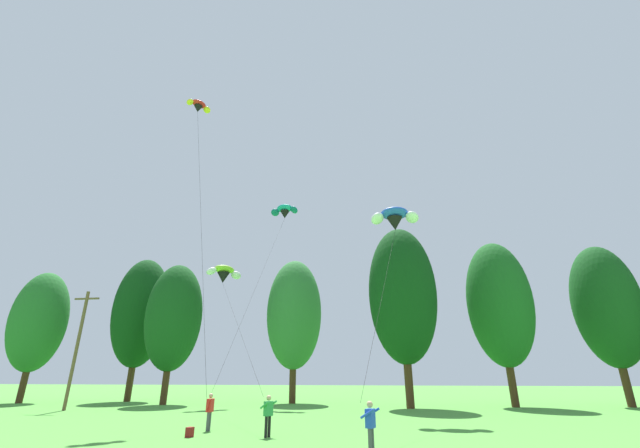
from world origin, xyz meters
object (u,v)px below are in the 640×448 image
kite_flyer_far (370,423)px  parafoil_kite_far_blue_white (395,218)px  utility_pole (77,345)px  backpack (190,432)px  kite_flyer_mid (268,412)px  parafoil_kite_high_teal (285,211)px  parafoil_kite_mid_lime_white (224,274)px  kite_flyer_near (210,409)px  parafoil_kite_low_red_yellow (199,107)px

kite_flyer_far → parafoil_kite_far_blue_white: parafoil_kite_far_blue_white is taller
utility_pole → backpack: bearing=-37.2°
kite_flyer_far → parafoil_kite_far_blue_white: 18.41m
kite_flyer_mid → parafoil_kite_high_teal: (-4.66, 21.04, 18.63)m
parafoil_kite_high_teal → parafoil_kite_far_blue_white: (11.33, -11.51, -5.97)m
kite_flyer_far → parafoil_kite_high_teal: bearing=110.5°
kite_flyer_mid → parafoil_kite_mid_lime_white: (-9.83, 17.82, 10.93)m
kite_flyer_mid → parafoil_kite_far_blue_white: bearing=55.0°
parafoil_kite_mid_lime_white → backpack: parafoil_kite_mid_lime_white is taller
kite_flyer_mid → kite_flyer_far: (4.59, -3.68, 0.00)m
utility_pole → kite_flyer_mid: bearing=-31.1°
kite_flyer_near → utility_pole: bearing=147.8°
parafoil_kite_far_blue_white → parafoil_kite_low_red_yellow: bearing=-174.5°
parafoil_kite_mid_lime_white → parafoil_kite_low_red_yellow: parafoil_kite_low_red_yellow is taller
utility_pole → parafoil_kite_high_teal: parafoil_kite_high_teal is taller
kite_flyer_near → kite_flyer_mid: 3.76m
utility_pole → parafoil_kite_mid_lime_white: parafoil_kite_mid_lime_white is taller
parafoil_kite_low_red_yellow → parafoil_kite_far_blue_white: bearing=5.5°
parafoil_kite_high_teal → utility_pole: bearing=-146.9°
parafoil_kite_mid_lime_white → parafoil_kite_high_teal: bearing=31.9°
kite_flyer_mid → utility_pole: bearing=148.9°
kite_flyer_mid → kite_flyer_near: bearing=154.5°
parafoil_kite_mid_lime_white → parafoil_kite_far_blue_white: bearing=-26.7°
utility_pole → parafoil_kite_high_teal: bearing=33.1°
kite_flyer_far → backpack: bearing=157.9°
utility_pole → kite_flyer_far: bearing=-32.7°
kite_flyer_near → parafoil_kite_high_teal: size_ratio=0.08×
kite_flyer_near → parafoil_kite_high_teal: bearing=93.7°
utility_pole → parafoil_kite_low_red_yellow: (9.70, -3.59, 19.53)m
kite_flyer_mid → backpack: (-3.37, -0.46, -0.80)m
parafoil_kite_low_red_yellow → kite_flyer_far: bearing=-39.6°
utility_pole → kite_flyer_far: 28.51m
kite_flyer_mid → kite_flyer_far: 5.89m
parafoil_kite_high_teal → backpack: parafoil_kite_high_teal is taller
kite_flyer_near → parafoil_kite_mid_lime_white: parafoil_kite_mid_lime_white is taller
utility_pole → parafoil_kite_mid_lime_white: (9.36, 6.26, 7.08)m
parafoil_kite_high_teal → backpack: 29.00m
utility_pole → backpack: 20.41m
kite_flyer_mid → parafoil_kite_far_blue_white: 17.19m
utility_pole → kite_flyer_near: size_ratio=5.43×
kite_flyer_near → backpack: (0.02, -2.08, -0.79)m
parafoil_kite_mid_lime_white → parafoil_kite_low_red_yellow: (0.34, -9.85, 12.45)m
kite_flyer_near → parafoil_kite_far_blue_white: 18.00m
backpack → kite_flyer_mid: bearing=-71.1°
parafoil_kite_low_red_yellow → backpack: size_ratio=59.47×
backpack → kite_flyer_far: bearing=-100.9°
kite_flyer_mid → parafoil_kite_high_teal: size_ratio=0.08×
parafoil_kite_mid_lime_white → parafoil_kite_low_red_yellow: bearing=-88.0°
kite_flyer_far → parafoil_kite_mid_lime_white: bearing=123.9°
parafoil_kite_far_blue_white → backpack: size_ratio=34.63×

